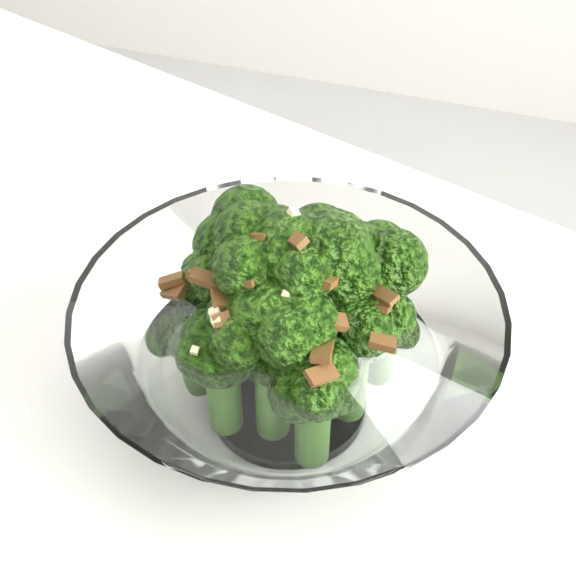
% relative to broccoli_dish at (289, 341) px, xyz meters
% --- Properties ---
extents(broccoli_dish, '(0.22, 0.22, 0.14)m').
position_rel_broccoli_dish_xyz_m(broccoli_dish, '(0.00, 0.00, 0.00)').
color(broccoli_dish, white).
rests_on(broccoli_dish, table).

